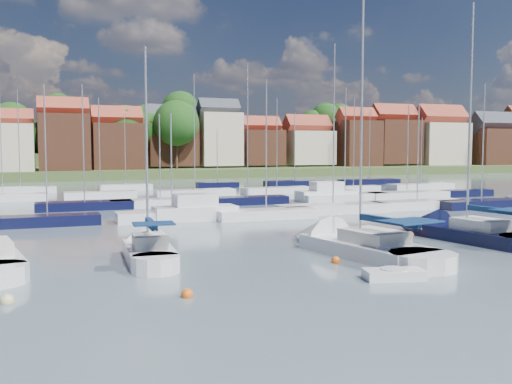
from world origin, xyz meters
name	(u,v)px	position (x,y,z in m)	size (l,w,h in m)	color
ground	(196,199)	(0.00, 40.00, 0.00)	(260.00, 260.00, 0.00)	#495663
sailboat_left	(147,252)	(-12.06, 4.46, 0.37)	(2.92, 9.20, 12.46)	silver
sailboat_centre	(346,245)	(-0.58, 2.62, 0.35)	(5.79, 13.53, 17.74)	silver
sailboat_navy	(454,233)	(8.80, 4.38, 0.35)	(5.19, 12.56, 16.86)	black
tender	(394,275)	(-2.14, -4.61, 0.23)	(3.00, 1.90, 0.60)	silver
buoy_a	(7,303)	(-18.81, -2.71, 0.00)	(0.54, 0.54, 0.54)	beige
buoy_b	(187,297)	(-11.93, -4.31, 0.00)	(0.51, 0.51, 0.51)	#D85914
buoy_c	(336,263)	(-2.83, -0.25, 0.00)	(0.51, 0.51, 0.51)	#D85914
buoy_d	(403,271)	(-0.70, -3.27, 0.00)	(0.49, 0.49, 0.49)	beige
buoy_e	(410,237)	(6.35, 5.97, 0.00)	(0.53, 0.53, 0.53)	#D85914
marina_field	(223,198)	(1.91, 35.15, 0.43)	(79.62, 41.41, 15.93)	silver
far_shore_town	(118,154)	(2.23, 132.67, 4.61)	(212.46, 90.00, 22.27)	#415028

